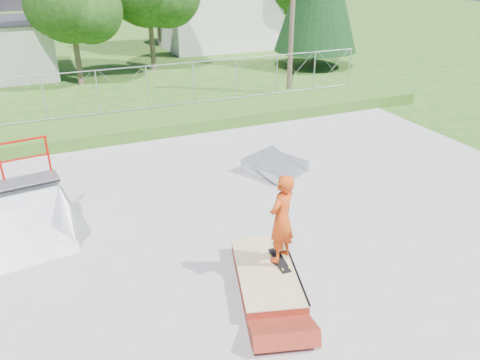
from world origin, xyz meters
The scene contains 11 objects.
ground centered at (0.00, 0.00, 0.00)m, with size 120.00×120.00×0.00m, color #265418.
concrete_pad centered at (0.00, 0.00, 0.02)m, with size 20.00×16.00×0.04m, color gray.
grass_berm centered at (0.00, 9.50, 0.25)m, with size 24.00×3.00×0.50m, color #265418.
grind_box centered at (-0.30, -1.35, 0.19)m, with size 1.86×2.76×0.37m.
quarter_pipe centered at (-5.09, 2.14, 1.18)m, with size 2.35×1.99×2.35m, color #95989C, non-canonical shape.
flat_bank_ramp centered at (2.46, 3.60, 0.24)m, with size 1.56×1.67×0.48m, color #95989C, non-canonical shape.
skateboard centered at (0.06, -1.25, 0.42)m, with size 0.22×0.80×0.02m, color black.
skater centered at (0.06, -1.25, 1.39)m, with size 0.71×0.46×1.94m, color #C53F10.
chain_link_fence centered at (0.00, 10.50, 1.40)m, with size 20.00×0.06×1.80m, color #9C9EA5, non-canonical shape.
utility_pole centered at (7.50, 12.00, 4.00)m, with size 0.24×0.24×8.00m, color brown.
tree_left_near centered at (-1.75, 17.83, 4.24)m, with size 4.76×4.48×6.65m.
Camera 1 is at (-3.98, -8.52, 6.31)m, focal length 35.00 mm.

